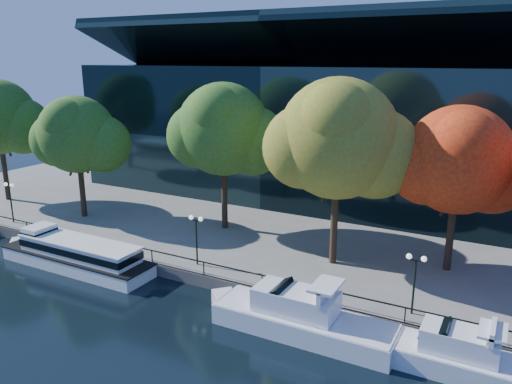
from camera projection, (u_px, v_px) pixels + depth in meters
The scene contains 14 objects.
ground at pixel (179, 304), 35.37m from camera, with size 160.00×160.00×0.00m, color black.
promenade at pixel (344, 185), 66.17m from camera, with size 90.00×67.08×1.00m.
railing at pixel (204, 262), 37.63m from camera, with size 88.20×0.08×0.99m.
convention_building at pixel (304, 127), 62.01m from camera, with size 50.00×24.57×21.43m.
tour_boat at pixel (73, 252), 41.32m from camera, with size 15.61×3.48×2.96m.
cruiser_near at pixel (296, 315), 31.45m from camera, with size 12.88×3.32×3.73m.
cruiser_far at pixel (459, 356), 27.40m from camera, with size 10.09×2.80×3.30m.
tree_1 at pixel (78, 136), 49.48m from camera, with size 9.62×7.89×12.34m.
tree_2 at pixel (225, 131), 45.62m from camera, with size 10.71×8.78×13.81m.
tree_3 at pixel (340, 142), 37.31m from camera, with size 11.49×9.42×14.59m.
tree_4 at pixel (460, 163), 36.38m from camera, with size 10.05×8.24×12.66m.
lamp_0 at pixel (10, 193), 48.97m from camera, with size 1.26×0.36×4.03m.
lamp_1 at pixel (196, 229), 38.83m from camera, with size 1.26×0.36×4.03m.
lamp_2 at pixel (415, 271), 31.22m from camera, with size 1.26×0.36×4.03m.
Camera 1 is at (20.03, -25.65, 16.88)m, focal length 35.00 mm.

